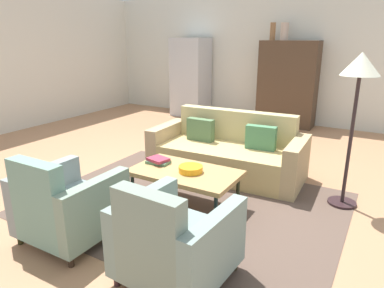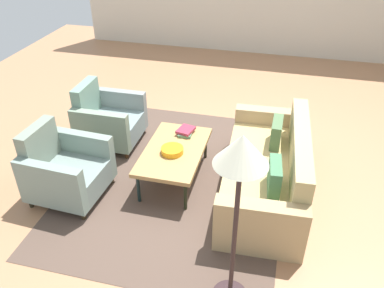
{
  "view_description": "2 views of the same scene",
  "coord_description": "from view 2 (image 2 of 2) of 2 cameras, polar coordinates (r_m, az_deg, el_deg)",
  "views": [
    {
      "loc": [
        2.26,
        -3.77,
        1.87
      ],
      "look_at": [
        0.09,
        -0.05,
        0.54
      ],
      "focal_mm": 32.55,
      "sensor_mm": 36.0,
      "label": 1
    },
    {
      "loc": [
        4.17,
        0.5,
        3.11
      ],
      "look_at": [
        0.38,
        -0.45,
        0.56
      ],
      "focal_mm": 36.99,
      "sensor_mm": 36.0,
      "label": 2
    }
  ],
  "objects": [
    {
      "name": "armchair_right",
      "position": [
        4.84,
        -18.01,
        -3.59
      ],
      "size": [
        0.84,
        0.84,
        0.88
      ],
      "rotation": [
        0.0,
        0.0,
        -0.06
      ],
      "color": "#322A1A",
      "rests_on": "ground"
    },
    {
      "name": "fruit_bowl",
      "position": [
        4.72,
        -2.87,
        -0.92
      ],
      "size": [
        0.27,
        0.27,
        0.07
      ],
      "primitive_type": "cylinder",
      "color": "orange",
      "rests_on": "coffee_table"
    },
    {
      "name": "armchair_left",
      "position": [
        5.71,
        -12.21,
        3.32
      ],
      "size": [
        0.8,
        0.8,
        0.88
      ],
      "rotation": [
        0.0,
        0.0,
        0.01
      ],
      "color": "black",
      "rests_on": "ground"
    },
    {
      "name": "couch",
      "position": [
        4.74,
        11.39,
        -4.13
      ],
      "size": [
        2.14,
        0.99,
        0.86
      ],
      "rotation": [
        0.0,
        0.0,
        3.19
      ],
      "color": "tan",
      "rests_on": "ground"
    },
    {
      "name": "book_stack",
      "position": [
        5.09,
        -0.9,
        1.88
      ],
      "size": [
        0.27,
        0.23,
        0.07
      ],
      "color": "#4B7053",
      "rests_on": "coffee_table"
    },
    {
      "name": "ground_plane",
      "position": [
        5.23,
        5.79,
        -3.58
      ],
      "size": [
        10.74,
        10.74,
        0.0
      ],
      "primitive_type": "plane",
      "color": "#AC7954"
    },
    {
      "name": "coffee_table",
      "position": [
        4.82,
        -2.59,
        -1.14
      ],
      "size": [
        1.2,
        0.7,
        0.43
      ],
      "color": "black",
      "rests_on": "ground"
    },
    {
      "name": "floor_lamp",
      "position": [
        2.81,
        6.96,
        -3.49
      ],
      "size": [
        0.4,
        0.4,
        1.72
      ],
      "color": "black",
      "rests_on": "ground"
    },
    {
      "name": "area_rug",
      "position": [
        5.04,
        -1.94,
        -4.92
      ],
      "size": [
        3.4,
        2.6,
        0.01
      ],
      "primitive_type": "cube",
      "color": "brown",
      "rests_on": "ground"
    }
  ]
}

